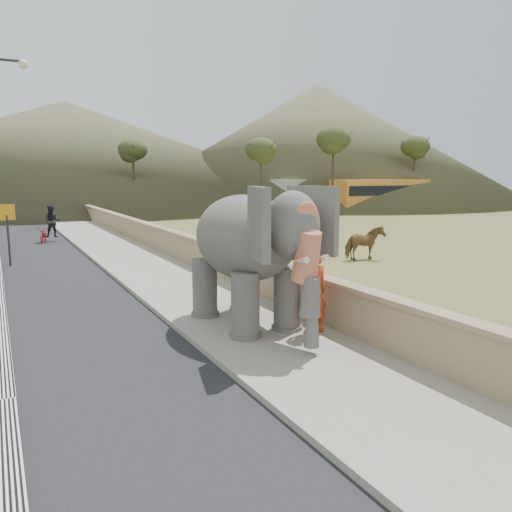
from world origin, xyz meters
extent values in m
plane|color=olive|center=(0.00, 0.00, 0.00)|extent=(160.00, 160.00, 0.00)
cube|color=#9E9687|center=(0.00, 10.00, 0.07)|extent=(3.00, 120.00, 0.15)
cube|color=tan|center=(1.65, 10.00, 0.55)|extent=(0.30, 120.00, 1.10)
cylinder|color=#303135|center=(-4.20, 14.44, 7.80)|extent=(1.60, 0.10, 0.10)
sphere|color=#FFF2CC|center=(-3.50, 14.44, 7.70)|extent=(0.36, 0.36, 0.36)
cylinder|color=#2D2D33|center=(-4.50, 13.71, 1.00)|extent=(0.08, 0.08, 2.00)
cube|color=orange|center=(-4.50, 13.71, 2.10)|extent=(0.60, 0.05, 0.60)
imported|color=brown|center=(8.59, 8.57, 0.71)|extent=(1.71, 0.85, 1.41)
imported|color=#ADADB4|center=(20.22, 33.16, 0.72)|extent=(4.27, 1.80, 1.44)
cube|color=beige|center=(25.20, 35.61, 1.55)|extent=(11.24, 3.99, 3.10)
cube|color=orange|center=(28.58, 30.04, 1.55)|extent=(11.14, 3.21, 3.10)
cone|color=brown|center=(36.00, 52.00, 8.00)|extent=(56.00, 56.00, 16.00)
cone|color=brown|center=(5.00, 70.00, 7.00)|extent=(80.00, 80.00, 14.00)
imported|color=red|center=(0.95, 1.08, 1.06)|extent=(0.67, 0.44, 1.83)
imported|color=maroon|center=(-2.69, 20.66, 0.41)|extent=(0.90, 1.63, 0.81)
imported|color=black|center=(-2.23, 20.66, 1.11)|extent=(0.96, 0.83, 1.71)
camera|label=1|loc=(-4.92, -7.46, 3.48)|focal=35.00mm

